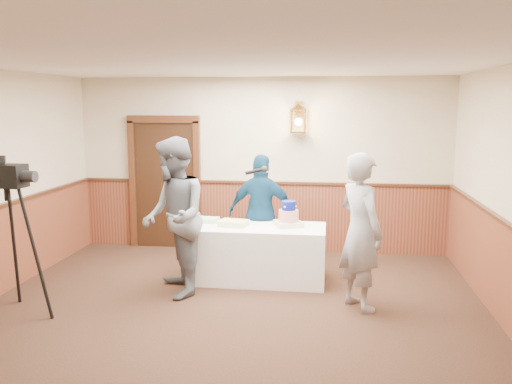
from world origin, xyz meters
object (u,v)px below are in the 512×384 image
tv_camera_rig (11,249)px  assistant_p (262,213)px  sheet_cake_yellow (233,223)px  interviewer (174,217)px  tiered_cake (289,216)px  sheet_cake_green (208,220)px  display_table (258,253)px  baker (360,232)px

tv_camera_rig → assistant_p: bearing=43.3°
sheet_cake_yellow → interviewer: bearing=-133.5°
sheet_cake_yellow → tv_camera_rig: tv_camera_rig is taller
assistant_p → tv_camera_rig: bearing=47.2°
tiered_cake → assistant_p: bearing=134.2°
sheet_cake_yellow → tv_camera_rig: 2.74m
sheet_cake_green → assistant_p: 0.79m
display_table → baker: (1.30, -0.83, 0.54)m
sheet_cake_green → display_table: bearing=-12.4°
sheet_cake_yellow → tv_camera_rig: size_ratio=0.21×
tiered_cake → tv_camera_rig: size_ratio=0.25×
baker → assistant_p: baker is taller
display_table → interviewer: interviewer is taller
interviewer → tv_camera_rig: (-1.60, -0.93, -0.22)m
sheet_cake_green → baker: bearing=-26.1°
assistant_p → baker: bearing=142.3°
baker → tv_camera_rig: baker is taller
tiered_cake → assistant_p: assistant_p is taller
display_table → sheet_cake_green: sheet_cake_green is taller
sheet_cake_green → tv_camera_rig: (-1.84, -1.77, -0.01)m
baker → tv_camera_rig: 3.94m
tiered_cake → assistant_p: 0.59m
tv_camera_rig → sheet_cake_green: bearing=47.7°
tiered_cake → display_table: bearing=-170.2°
tiered_cake → sheet_cake_green: 1.13m
tiered_cake → sheet_cake_yellow: 0.75m
sheet_cake_green → assistant_p: bearing=25.1°
display_table → interviewer: size_ratio=0.91×
interviewer → baker: bearing=62.8°
tiered_cake → tv_camera_rig: 3.41m
sheet_cake_green → interviewer: size_ratio=0.14×
sheet_cake_yellow → assistant_p: 0.61m
display_table → sheet_cake_green: 0.84m
display_table → tiered_cake: tiered_cake is taller
baker → tv_camera_rig: (-3.86, -0.78, -0.14)m
sheet_cake_yellow → assistant_p: bearing=57.9°
display_table → baker: baker is taller
tiered_cake → baker: size_ratio=0.23×
tv_camera_rig → baker: bearing=15.1°
interviewer → assistant_p: (0.95, 1.18, -0.16)m
display_table → tv_camera_rig: (-2.56, -1.62, 0.40)m
display_table → interviewer: 1.33m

